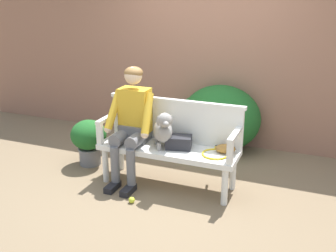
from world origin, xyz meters
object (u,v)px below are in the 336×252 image
object	(u,v)px
tennis_racket	(215,153)
baseball_glove	(225,149)
garden_bench	(168,152)
tennis_ball	(132,200)
person_seated	(132,120)
potted_plant	(89,139)
dog_on_bench	(163,130)
sports_bag	(179,142)

from	to	relation	value
tennis_racket	baseball_glove	distance (m)	0.12
garden_bench	baseball_glove	xyz separation A→B (m)	(0.64, 0.08, 0.11)
garden_bench	tennis_ball	world-z (taller)	garden_bench
person_seated	tennis_ball	bearing A→B (deg)	-65.53
potted_plant	dog_on_bench	bearing A→B (deg)	-10.88
dog_on_bench	tennis_racket	world-z (taller)	dog_on_bench
tennis_racket	garden_bench	bearing A→B (deg)	-179.19
garden_bench	person_seated	world-z (taller)	person_seated
person_seated	potted_plant	distance (m)	0.84
baseball_glove	potted_plant	xyz separation A→B (m)	(-1.79, 0.08, -0.17)
person_seated	baseball_glove	bearing A→B (deg)	5.19
person_seated	baseball_glove	xyz separation A→B (m)	(1.07, 0.10, -0.22)
person_seated	baseball_glove	size ratio (longest dim) A/B	6.11
dog_on_bench	baseball_glove	distance (m)	0.71
tennis_racket	potted_plant	world-z (taller)	potted_plant
baseball_glove	potted_plant	size ratio (longest dim) A/B	0.37
garden_bench	potted_plant	xyz separation A→B (m)	(-1.16, 0.17, -0.06)
sports_bag	tennis_ball	size ratio (longest dim) A/B	4.24
sports_bag	tennis_ball	world-z (taller)	sports_bag
tennis_racket	dog_on_bench	bearing A→B (deg)	-174.52
baseball_glove	sports_bag	size ratio (longest dim) A/B	0.79
dog_on_bench	sports_bag	world-z (taller)	dog_on_bench
garden_bench	sports_bag	size ratio (longest dim) A/B	5.66
dog_on_bench	baseball_glove	world-z (taller)	dog_on_bench
tennis_ball	tennis_racket	bearing A→B (deg)	35.34
garden_bench	potted_plant	distance (m)	1.17
tennis_racket	potted_plant	bearing A→B (deg)	174.65
garden_bench	tennis_racket	bearing A→B (deg)	0.81
baseball_glove	tennis_ball	distance (m)	1.15
sports_bag	potted_plant	world-z (taller)	sports_bag
dog_on_bench	tennis_racket	size ratio (longest dim) A/B	0.76
garden_bench	person_seated	distance (m)	0.55
dog_on_bench	tennis_ball	world-z (taller)	dog_on_bench
tennis_ball	sports_bag	bearing A→B (deg)	59.20
sports_bag	tennis_ball	xyz separation A→B (m)	(-0.32, -0.55, -0.51)
sports_bag	tennis_racket	bearing A→B (deg)	-1.79
person_seated	garden_bench	bearing A→B (deg)	1.66
garden_bench	tennis_ball	size ratio (longest dim) A/B	23.99
garden_bench	tennis_ball	distance (m)	0.68
dog_on_bench	sports_bag	xyz separation A→B (m)	(0.16, 0.07, -0.15)
tennis_racket	baseball_glove	bearing A→B (deg)	40.78
tennis_racket	tennis_ball	world-z (taller)	tennis_racket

